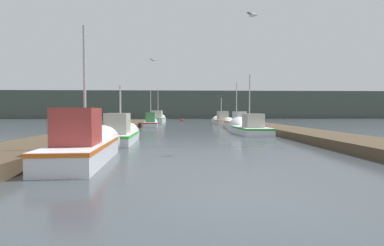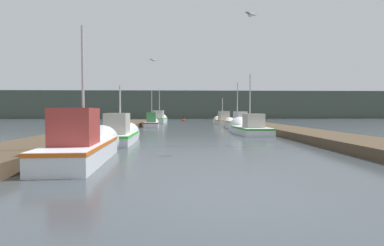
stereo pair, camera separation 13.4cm
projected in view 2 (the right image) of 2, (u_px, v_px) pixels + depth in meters
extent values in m
plane|color=#3D4449|center=(238.00, 200.00, 5.14)|extent=(200.00, 200.00, 0.00)
cube|color=#4C3D2B|center=(105.00, 130.00, 20.90)|extent=(2.77, 40.00, 0.39)
cube|color=#4C3D2B|center=(284.00, 130.00, 21.33)|extent=(2.77, 40.00, 0.39)
cube|color=#424C42|center=(186.00, 105.00, 68.31)|extent=(120.00, 16.00, 5.70)
cube|color=silver|center=(81.00, 153.00, 8.92)|extent=(1.68, 4.55, 0.60)
cube|color=#D65C18|center=(81.00, 145.00, 8.91)|extent=(1.72, 4.58, 0.10)
cone|color=silver|center=(100.00, 143.00, 11.57)|extent=(1.40, 0.92, 1.35)
cube|color=#99332D|center=(75.00, 126.00, 8.34)|extent=(1.16, 1.40, 1.03)
cylinder|color=#B2B2B7|center=(83.00, 84.00, 9.18)|extent=(0.08, 0.08, 3.54)
cube|color=silver|center=(119.00, 138.00, 14.28)|extent=(1.48, 3.88, 0.49)
cube|color=#29D626|center=(119.00, 134.00, 14.27)|extent=(1.51, 3.91, 0.10)
cone|color=silver|center=(127.00, 134.00, 16.61)|extent=(1.33, 0.88, 1.31)
cube|color=#B2AD9E|center=(117.00, 123.00, 13.77)|extent=(1.02, 1.44, 0.95)
cylinder|color=#B2B2B7|center=(120.00, 109.00, 14.51)|extent=(0.08, 0.08, 2.28)
cube|color=silver|center=(251.00, 131.00, 19.78)|extent=(1.98, 4.38, 0.49)
cube|color=#1B9C19|center=(251.00, 128.00, 19.78)|extent=(2.01, 4.41, 0.10)
cone|color=silver|center=(241.00, 128.00, 22.47)|extent=(1.75, 1.18, 1.70)
cube|color=#B2AD9E|center=(253.00, 121.00, 19.22)|extent=(1.18, 1.43, 0.88)
cylinder|color=#B2B2B7|center=(250.00, 100.00, 20.03)|extent=(0.08, 0.08, 3.52)
cube|color=silver|center=(238.00, 125.00, 25.70)|extent=(1.67, 4.53, 0.65)
cube|color=#9D5126|center=(238.00, 122.00, 25.69)|extent=(1.70, 4.56, 0.10)
cone|color=silver|center=(231.00, 124.00, 28.33)|extent=(1.31, 0.97, 1.24)
cube|color=silver|center=(240.00, 116.00, 25.12)|extent=(0.93, 1.65, 0.87)
cylinder|color=#B2B2B7|center=(237.00, 102.00, 25.95)|extent=(0.08, 0.08, 3.35)
cube|color=silver|center=(152.00, 124.00, 29.57)|extent=(1.57, 4.38, 0.48)
cube|color=#B12424|center=(152.00, 122.00, 29.57)|extent=(1.60, 4.41, 0.10)
cone|color=silver|center=(153.00, 123.00, 32.21)|extent=(1.31, 1.07, 1.25)
cube|color=#387A42|center=(151.00, 117.00, 29.01)|extent=(0.96, 1.82, 0.95)
cylinder|color=#B2B2B7|center=(152.00, 106.00, 29.82)|extent=(0.08, 0.08, 3.21)
cube|color=silver|center=(223.00, 122.00, 34.88)|extent=(1.65, 4.36, 0.54)
cube|color=#AD7E23|center=(223.00, 120.00, 34.87)|extent=(1.68, 4.39, 0.10)
cone|color=silver|center=(219.00, 121.00, 37.50)|extent=(1.40, 1.04, 1.34)
cube|color=#B2AD9E|center=(224.00, 115.00, 34.32)|extent=(1.16, 1.81, 1.02)
cylinder|color=#B2B2B7|center=(222.00, 109.00, 35.14)|extent=(0.08, 0.08, 2.55)
cube|color=silver|center=(159.00, 120.00, 39.71)|extent=(1.86, 4.85, 0.67)
cube|color=#19C116|center=(159.00, 118.00, 39.69)|extent=(1.90, 4.88, 0.10)
cone|color=silver|center=(162.00, 120.00, 42.66)|extent=(1.62, 1.20, 1.58)
cube|color=#B2AD9E|center=(159.00, 114.00, 39.08)|extent=(1.33, 1.89, 0.97)
cylinder|color=#B2B2B7|center=(159.00, 103.00, 39.97)|extent=(0.08, 0.08, 3.97)
cylinder|color=#473523|center=(82.00, 138.00, 11.48)|extent=(0.21, 0.21, 0.98)
cylinder|color=silver|center=(82.00, 125.00, 11.46)|extent=(0.24, 0.24, 0.04)
cylinder|color=#473523|center=(222.00, 117.00, 44.26)|extent=(0.24, 0.24, 1.36)
cylinder|color=silver|center=(222.00, 112.00, 44.23)|extent=(0.28, 0.28, 0.04)
cylinder|color=#473523|center=(106.00, 129.00, 15.88)|extent=(0.31, 0.31, 1.18)
cylinder|color=silver|center=(106.00, 117.00, 15.86)|extent=(0.36, 0.36, 0.04)
sphere|color=red|center=(183.00, 120.00, 46.72)|extent=(0.44, 0.44, 0.44)
cylinder|color=black|center=(183.00, 117.00, 46.70)|extent=(0.06, 0.06, 0.50)
ellipsoid|color=white|center=(251.00, 15.00, 10.84)|extent=(0.29, 0.30, 0.12)
cube|color=gray|center=(249.00, 14.00, 10.75)|extent=(0.28, 0.27, 0.07)
cube|color=gray|center=(253.00, 15.00, 10.94)|extent=(0.28, 0.27, 0.07)
ellipsoid|color=white|center=(154.00, 60.00, 17.91)|extent=(0.29, 0.30, 0.12)
cube|color=gray|center=(152.00, 60.00, 17.81)|extent=(0.28, 0.27, 0.07)
cube|color=gray|center=(155.00, 60.00, 18.00)|extent=(0.28, 0.27, 0.07)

